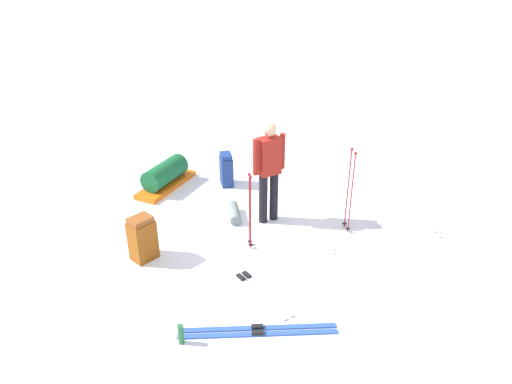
# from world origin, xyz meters

# --- Properties ---
(ground_plane) EXTENTS (80.00, 80.00, 0.00)m
(ground_plane) POSITION_xyz_m (0.00, 0.00, 0.00)
(ground_plane) COLOR white
(skier_standing) EXTENTS (0.38, 0.48, 1.70)m
(skier_standing) POSITION_xyz_m (0.37, -0.16, 0.95)
(skier_standing) COLOR black
(skier_standing) RESTS_ON ground_plane
(ski_pair_near) EXTENTS (0.48, 1.89, 0.05)m
(ski_pair_near) POSITION_xyz_m (-2.21, -0.28, 0.01)
(ski_pair_near) COLOR #2A52A8
(ski_pair_near) RESTS_ON ground_plane
(ski_pair_far) EXTENTS (1.58, 1.46, 0.05)m
(ski_pair_far) POSITION_xyz_m (-1.21, 0.02, 0.01)
(ski_pair_far) COLOR silver
(ski_pair_far) RESTS_ON ground_plane
(backpack_large_dark) EXTENTS (0.38, 0.31, 0.63)m
(backpack_large_dark) POSITION_xyz_m (1.57, 0.75, 0.31)
(backpack_large_dark) COLOR navy
(backpack_large_dark) RESTS_ON ground_plane
(backpack_bright) EXTENTS (0.44, 0.42, 0.68)m
(backpack_bright) POSITION_xyz_m (-0.92, 1.52, 0.33)
(backpack_bright) COLOR #8C4711
(backpack_bright) RESTS_ON ground_plane
(ski_poles_planted_near) EXTENTS (0.16, 0.10, 1.21)m
(ski_poles_planted_near) POSITION_xyz_m (-0.44, 0.03, 0.67)
(ski_poles_planted_near) COLOR maroon
(ski_poles_planted_near) RESTS_ON ground_plane
(ski_poles_planted_far) EXTENTS (0.22, 0.12, 1.38)m
(ski_poles_planted_far) POSITION_xyz_m (0.22, -1.42, 0.76)
(ski_poles_planted_far) COLOR maroon
(ski_poles_planted_far) RESTS_ON ground_plane
(gear_sled) EXTENTS (1.44, 0.87, 0.49)m
(gear_sled) POSITION_xyz_m (1.34, 1.86, 0.22)
(gear_sled) COLOR #DC5F10
(gear_sled) RESTS_ON ground_plane
(sleeping_mat_rolled) EXTENTS (0.58, 0.32, 0.18)m
(sleeping_mat_rolled) POSITION_xyz_m (0.37, 0.41, 0.09)
(sleeping_mat_rolled) COLOR slate
(sleeping_mat_rolled) RESTS_ON ground_plane
(thermos_bottle) EXTENTS (0.07, 0.07, 0.26)m
(thermos_bottle) POSITION_xyz_m (-2.49, 0.56, 0.13)
(thermos_bottle) COLOR #266937
(thermos_bottle) RESTS_ON ground_plane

